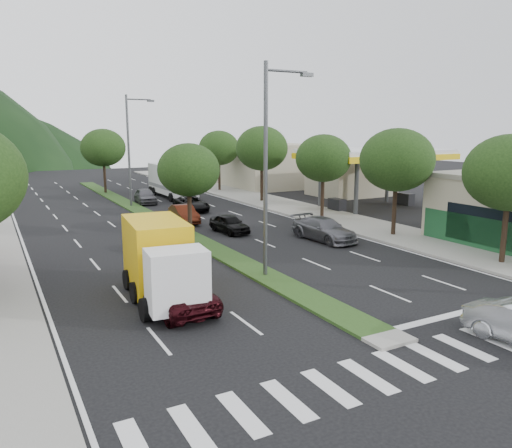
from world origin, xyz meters
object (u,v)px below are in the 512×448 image
tree_r_b (397,160)px  box_truck (160,263)px  motorhome (172,180)px  streetlight_near (269,160)px  tree_r_d (262,148)px  car_queue_d (191,204)px  tree_med_far (103,148)px  tree_r_a (510,173)px  car_queue_a (229,224)px  suv_maroon (176,295)px  car_queue_b (324,229)px  tree_r_c (323,158)px  car_queue_e (145,196)px  car_queue_c (184,214)px  streetlight_mid (131,145)px  tree_med_near (189,170)px

tree_r_b → box_truck: tree_r_b is taller
motorhome → streetlight_near: bearing=-100.4°
tree_r_d → box_truck: bearing=-127.6°
car_queue_d → motorhome: (1.49, 9.26, 1.16)m
tree_r_d → tree_med_far: bearing=130.6°
box_truck → tree_r_d: bearing=-122.0°
tree_r_a → car_queue_a: (-9.07, 14.22, -4.19)m
tree_med_far → suv_maroon: tree_med_far is taller
car_queue_b → tree_r_c: bearing=50.4°
tree_r_a → car_queue_e: bearing=108.6°
tree_r_b → car_queue_c: 15.97m
streetlight_mid → box_truck: 26.43m
box_truck → tree_r_a: bearing=174.3°
car_queue_e → streetlight_mid: bearing=-129.5°
car_queue_c → car_queue_e: car_queue_e is taller
streetlight_near → car_queue_e: 27.00m
suv_maroon → box_truck: (-0.02, 1.76, 0.89)m
tree_r_d → box_truck: 28.65m
tree_r_d → streetlight_mid: streetlight_mid is taller
tree_r_c → box_truck: bearing=-144.1°
streetlight_near → car_queue_b: size_ratio=2.02×
tree_r_b → streetlight_near: 12.47m
tree_r_d → streetlight_near: size_ratio=0.72×
car_queue_a → car_queue_b: 6.60m
tree_med_near → tree_r_a: bearing=-49.4°
car_queue_b → motorhome: (-1.74, 24.26, 1.07)m
tree_r_a → car_queue_b: size_ratio=1.34×
tree_med_far → car_queue_c: bearing=-85.9°
streetlight_near → box_truck: streetlight_near is taller
tree_med_far → car_queue_a: (2.93, -25.78, -4.38)m
tree_med_near → car_queue_a: bearing=4.2°
tree_med_far → motorhome: tree_med_far is taller
tree_r_c → streetlight_mid: size_ratio=0.65×
car_queue_d → car_queue_b: bearing=-76.8°
car_queue_a → box_truck: box_truck is taller
car_queue_a → car_queue_b: car_queue_b is taller
car_queue_d → car_queue_e: 6.69m
streetlight_near → car_queue_d: bearing=79.3°
tree_med_far → box_truck: tree_med_far is taller
tree_med_near → tree_med_far: 26.01m
tree_med_far → car_queue_d: 16.86m
streetlight_near → motorhome: 30.19m
tree_med_near → car_queue_b: 9.44m
tree_r_b → tree_r_d: 18.00m
tree_r_b → motorhome: size_ratio=0.79×
car_queue_b → streetlight_near: bearing=-148.0°
tree_r_d → streetlight_mid: (-11.79, 3.00, 0.40)m
tree_r_c → streetlight_near: (-11.79, -12.00, 0.84)m
streetlight_near → car_queue_e: (1.55, 26.51, -4.86)m
tree_med_near → streetlight_mid: size_ratio=0.60×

